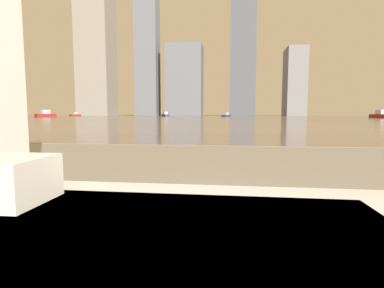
{
  "coord_description": "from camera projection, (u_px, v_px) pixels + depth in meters",
  "views": [
    {
      "loc": [
        0.35,
        0.1,
        0.74
      ],
      "look_at": [
        0.09,
        2.12,
        0.53
      ],
      "focal_mm": 28.0,
      "sensor_mm": 36.0,
      "label": 1
    }
  ],
  "objects": [
    {
      "name": "harbor_boat_4",
      "position": [
        165.0,
        115.0,
        80.53
      ],
      "size": [
        2.71,
        3.54,
        1.28
      ],
      "color": "navy",
      "rests_on": "harbor_water"
    },
    {
      "name": "skyline_tower_1",
      "position": [
        147.0,
        42.0,
        117.64
      ],
      "size": [
        8.68,
        7.63,
        57.37
      ],
      "color": "slate",
      "rests_on": "ground_plane"
    },
    {
      "name": "skyline_tower_3",
      "position": [
        243.0,
        35.0,
        112.85
      ],
      "size": [
        9.33,
        12.97,
        60.57
      ],
      "color": "#4C515B",
      "rests_on": "ground_plane"
    },
    {
      "name": "harbor_boat_0",
      "position": [
        75.0,
        115.0,
        88.31
      ],
      "size": [
        2.59,
        3.3,
        1.2
      ],
      "color": "maroon",
      "rests_on": "harbor_water"
    },
    {
      "name": "skyline_tower_2",
      "position": [
        185.0,
        81.0,
        117.29
      ],
      "size": [
        13.79,
        11.01,
        27.17
      ],
      "color": "slate",
      "rests_on": "ground_plane"
    },
    {
      "name": "harbor_boat_3",
      "position": [
        46.0,
        115.0,
        65.84
      ],
      "size": [
        3.43,
        4.36,
        1.58
      ],
      "color": "maroon",
      "rests_on": "harbor_water"
    },
    {
      "name": "skyline_tower_0",
      "position": [
        96.0,
        49.0,
        120.48
      ],
      "size": [
        13.1,
        11.66,
        53.66
      ],
      "color": "gray",
      "rests_on": "ground_plane"
    },
    {
      "name": "harbor_boat_5",
      "position": [
        226.0,
        115.0,
        72.14
      ],
      "size": [
        2.25,
        2.93,
        1.06
      ],
      "color": "navy",
      "rests_on": "harbor_water"
    },
    {
      "name": "harbor_boat_1",
      "position": [
        14.0,
        115.0,
        47.23
      ],
      "size": [
        2.69,
        4.26,
        1.51
      ],
      "color": "#2D2D33",
      "rests_on": "harbor_water"
    },
    {
      "name": "harbor_boat_2",
      "position": [
        380.0,
        115.0,
        51.83
      ],
      "size": [
        2.25,
        3.97,
        1.41
      ],
      "color": "maroon",
      "rests_on": "harbor_water"
    },
    {
      "name": "skyline_tower_4",
      "position": [
        295.0,
        82.0,
        112.2
      ],
      "size": [
        7.07,
        11.68,
        25.0
      ],
      "color": "slate",
      "rests_on": "ground_plane"
    },
    {
      "name": "harbor_water",
      "position": [
        228.0,
        117.0,
        61.21
      ],
      "size": [
        180.0,
        110.0,
        0.01
      ],
      "color": "gray",
      "rests_on": "ground_plane"
    }
  ]
}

